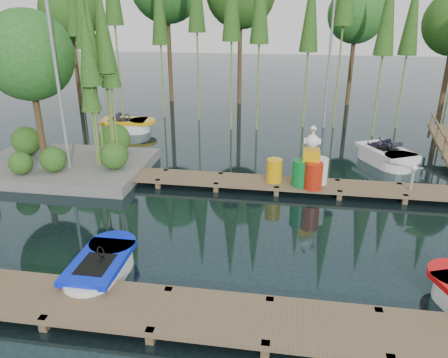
# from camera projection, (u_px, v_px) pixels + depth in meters

# --- Properties ---
(ground_plane) EXTENTS (90.00, 90.00, 0.00)m
(ground_plane) POSITION_uv_depth(u_px,v_px,m) (205.00, 219.00, 12.91)
(ground_plane) COLOR #192A2F
(near_dock) EXTENTS (18.00, 1.50, 0.50)m
(near_dock) POSITION_uv_depth(u_px,v_px,m) (160.00, 310.00, 8.70)
(near_dock) COLOR brown
(near_dock) RESTS_ON ground
(far_dock) EXTENTS (15.00, 1.20, 0.50)m
(far_dock) POSITION_uv_depth(u_px,v_px,m) (248.00, 182.00, 14.96)
(far_dock) COLOR brown
(far_dock) RESTS_ON ground
(island) EXTENTS (6.20, 4.20, 6.75)m
(island) POSITION_uv_depth(u_px,v_px,m) (49.00, 85.00, 15.64)
(island) COLOR slate
(island) RESTS_ON ground
(lamp_island) EXTENTS (0.30, 0.30, 7.25)m
(lamp_island) POSITION_uv_depth(u_px,v_px,m) (54.00, 57.00, 14.40)
(lamp_island) COLOR gray
(lamp_island) RESTS_ON ground
(lamp_rear) EXTENTS (0.30, 0.30, 7.25)m
(lamp_rear) POSITION_uv_depth(u_px,v_px,m) (331.00, 40.00, 20.79)
(lamp_rear) COLOR gray
(lamp_rear) RESTS_ON ground
(boat_blue) EXTENTS (1.15, 2.51, 0.84)m
(boat_blue) POSITION_uv_depth(u_px,v_px,m) (101.00, 269.00, 10.04)
(boat_blue) COLOR white
(boat_blue) RESTS_ON ground
(boat_yellow_far) EXTENTS (2.96, 1.59, 1.42)m
(boat_yellow_far) POSITION_uv_depth(u_px,v_px,m) (125.00, 126.00, 21.54)
(boat_yellow_far) COLOR white
(boat_yellow_far) RESTS_ON ground
(boat_white_far) EXTENTS (2.53, 3.19, 1.38)m
(boat_white_far) POSITION_uv_depth(u_px,v_px,m) (386.00, 156.00, 17.23)
(boat_white_far) COLOR white
(boat_white_far) RESTS_ON ground
(yellow_barrel) EXTENTS (0.53, 0.53, 0.79)m
(yellow_barrel) POSITION_uv_depth(u_px,v_px,m) (274.00, 171.00, 14.66)
(yellow_barrel) COLOR #D89D0B
(yellow_barrel) RESTS_ON far_dock
(drum_cluster) EXTENTS (1.17, 1.08, 2.02)m
(drum_cluster) POSITION_uv_depth(u_px,v_px,m) (311.00, 169.00, 14.27)
(drum_cluster) COLOR #0C6F2A
(drum_cluster) RESTS_ON far_dock
(seagull_post) EXTENTS (0.54, 0.29, 0.86)m
(seagull_post) POSITION_uv_depth(u_px,v_px,m) (413.00, 173.00, 13.94)
(seagull_post) COLOR gray
(seagull_post) RESTS_ON far_dock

